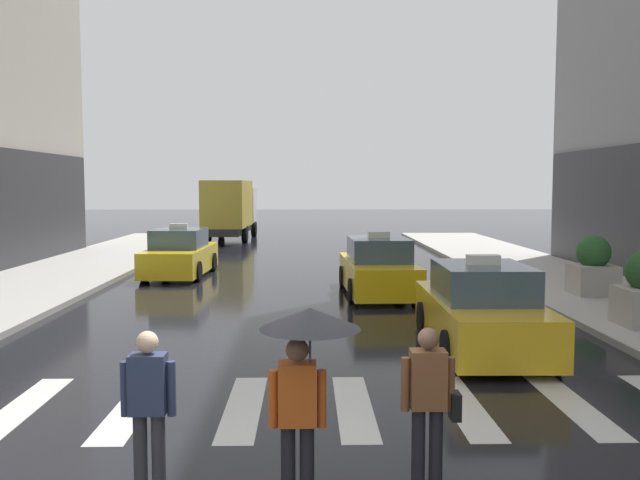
% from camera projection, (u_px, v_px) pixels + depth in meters
% --- Properties ---
extents(crosswalk_markings, '(11.30, 2.80, 0.01)m').
position_uv_depth(crosswalk_markings, '(299.00, 406.00, 9.29)').
color(crosswalk_markings, silver).
rests_on(crosswalk_markings, ground).
extents(taxi_lead, '(1.99, 4.57, 1.80)m').
position_uv_depth(taxi_lead, '(481.00, 311.00, 12.47)').
color(taxi_lead, gold).
rests_on(taxi_lead, ground).
extents(taxi_second, '(2.05, 4.60, 1.80)m').
position_uv_depth(taxi_second, '(378.00, 269.00, 18.75)').
color(taxi_second, yellow).
rests_on(taxi_second, ground).
extents(taxi_third, '(2.07, 4.60, 1.80)m').
position_uv_depth(taxi_third, '(180.00, 255.00, 22.66)').
color(taxi_third, yellow).
rests_on(taxi_third, ground).
extents(box_truck, '(2.44, 7.60, 3.35)m').
position_uv_depth(box_truck, '(230.00, 208.00, 37.25)').
color(box_truck, '#2D2D2D').
rests_on(box_truck, ground).
extents(pedestrian_with_umbrella, '(0.96, 0.96, 1.94)m').
position_uv_depth(pedestrian_with_umbrella, '(305.00, 352.00, 6.25)').
color(pedestrian_with_umbrella, black).
rests_on(pedestrian_with_umbrella, ground).
extents(pedestrian_with_handbag, '(0.60, 0.24, 1.65)m').
position_uv_depth(pedestrian_with_handbag, '(429.00, 397.00, 6.76)').
color(pedestrian_with_handbag, black).
rests_on(pedestrian_with_handbag, ground).
extents(pedestrian_plain_coat, '(0.55, 0.24, 1.65)m').
position_uv_depth(pedestrian_plain_coat, '(148.00, 402.00, 6.60)').
color(pedestrian_plain_coat, '#333338').
rests_on(pedestrian_plain_coat, ground).
extents(planter_mid_block, '(1.10, 1.10, 1.60)m').
position_uv_depth(planter_mid_block, '(593.00, 268.00, 17.91)').
color(planter_mid_block, '#A8A399').
rests_on(planter_mid_block, curb_right).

